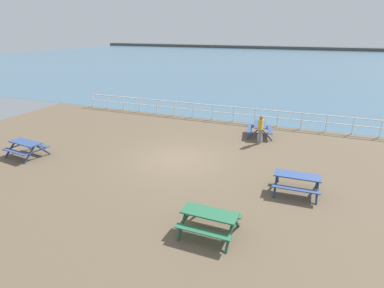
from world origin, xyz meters
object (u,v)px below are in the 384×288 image
at_px(picnic_table_near_right, 26,146).
at_px(picnic_table_near_left, 260,127).
at_px(visitor, 261,128).
at_px(picnic_table_far_left, 210,217).
at_px(picnic_table_mid_centre, 297,179).

bearing_deg(picnic_table_near_right, picnic_table_near_left, 43.88).
height_order(picnic_table_near_right, visitor, visitor).
bearing_deg(visitor, picnic_table_far_left, -79.84).
bearing_deg(visitor, picnic_table_mid_centre, -55.42).
height_order(picnic_table_near_left, picnic_table_mid_centre, same).
bearing_deg(picnic_table_far_left, picnic_table_near_right, 167.00).
height_order(picnic_table_near_left, picnic_table_far_left, same).
bearing_deg(picnic_table_mid_centre, picnic_table_near_left, 110.56).
distance_m(picnic_table_near_right, picnic_table_far_left, 11.28).
height_order(picnic_table_near_left, visitor, visitor).
bearing_deg(picnic_table_far_left, picnic_table_mid_centre, 59.59).
distance_m(picnic_table_near_right, visitor, 12.64).
height_order(picnic_table_mid_centre, picnic_table_far_left, same).
xyz_separation_m(picnic_table_mid_centre, picnic_table_far_left, (-2.36, -3.90, 0.00)).
distance_m(picnic_table_near_left, picnic_table_mid_centre, 7.17).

